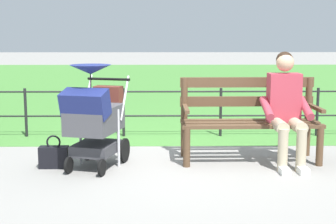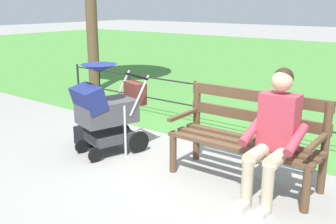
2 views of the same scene
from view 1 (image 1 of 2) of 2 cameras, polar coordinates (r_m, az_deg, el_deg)
ground_plane at (r=5.90m, az=0.78°, el=-5.65°), size 60.00×60.00×0.00m
grass_lawn at (r=14.58m, az=-0.17°, el=3.26°), size 40.00×16.00×0.01m
park_bench at (r=5.98m, az=9.12°, el=-0.39°), size 1.61×0.62×0.96m
person_on_bench at (r=5.82m, az=13.19°, el=0.73°), size 0.54×0.74×1.28m
stroller at (r=5.57m, az=-8.33°, el=-0.38°), size 0.71×0.98×1.15m
handbag at (r=5.76m, az=-12.76°, el=-4.92°), size 0.32×0.14×0.37m
park_fence at (r=7.22m, az=0.47°, el=0.49°), size 7.01×0.04×0.70m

